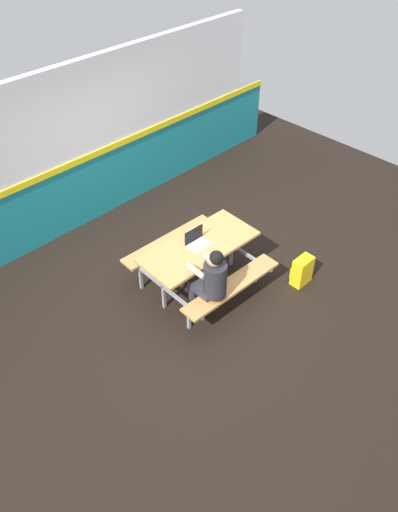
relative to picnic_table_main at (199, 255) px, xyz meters
name	(u,v)px	position (x,y,z in m)	size (l,w,h in m)	color
ground_plane	(203,283)	(0.08, 0.00, -0.58)	(10.00, 10.00, 0.02)	black
accent_backdrop	(92,147)	(0.08, 2.44, 0.67)	(8.00, 0.14, 2.60)	teal
picnic_table_main	(199,255)	(0.00, 0.00, 0.00)	(1.68, 1.61, 0.74)	tan
student_nearer	(211,279)	(-0.33, -0.55, 0.13)	(0.37, 0.53, 1.21)	#2D2D38
laptop_silver	(197,241)	(0.00, 0.04, 0.21)	(0.33, 0.23, 0.22)	silver
backpack_dark	(302,271)	(1.09, -0.99, -0.36)	(0.30, 0.22, 0.44)	yellow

